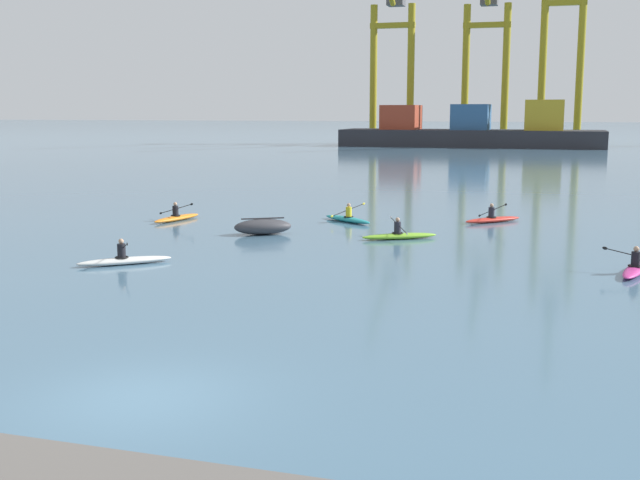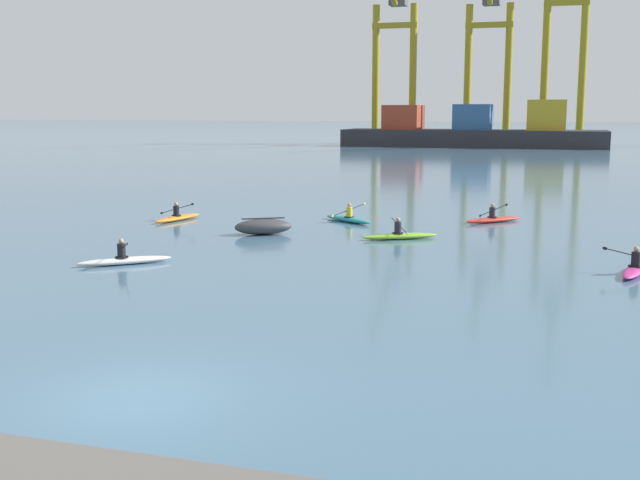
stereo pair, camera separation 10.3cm
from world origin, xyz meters
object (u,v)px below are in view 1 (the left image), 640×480
(container_barge, at_px, (472,131))
(gantry_crane_west, at_px, (391,46))
(kayak_red, at_px, (493,219))
(kayak_teal, at_px, (348,218))
(gantry_crane_west_mid, at_px, (486,49))
(gantry_crane_east_mid, at_px, (563,31))
(kayak_magenta, at_px, (635,268))
(capsized_dinghy, at_px, (263,227))
(kayak_lime, at_px, (399,235))
(kayak_orange, at_px, (177,217))
(kayak_white, at_px, (124,260))

(container_barge, xyz_separation_m, gantry_crane_west, (-14.75, 8.87, 13.82))
(kayak_red, xyz_separation_m, kayak_teal, (-6.98, -1.98, -0.00))
(gantry_crane_west_mid, distance_m, kayak_teal, 100.60)
(gantry_crane_east_mid, bearing_deg, gantry_crane_west, -173.83)
(kayak_magenta, bearing_deg, kayak_red, 116.92)
(gantry_crane_west, distance_m, capsized_dinghy, 102.71)
(gantry_crane_east_mid, distance_m, kayak_lime, 104.54)
(container_barge, distance_m, kayak_orange, 88.69)
(gantry_crane_east_mid, xyz_separation_m, kayak_lime, (-6.08, -102.80, -18.01))
(kayak_teal, xyz_separation_m, kayak_magenta, (12.71, -9.31, 0.00))
(kayak_lime, xyz_separation_m, kayak_magenta, (9.18, -4.79, -0.00))
(capsized_dinghy, height_order, kayak_white, kayak_white)
(capsized_dinghy, height_order, kayak_lime, kayak_lime)
(gantry_crane_west_mid, distance_m, kayak_orange, 102.78)
(container_barge, xyz_separation_m, kayak_teal, (3.12, -86.44, -2.18))
(kayak_teal, bearing_deg, kayak_red, 15.83)
(capsized_dinghy, xyz_separation_m, kayak_lime, (6.14, 0.50, -0.18))
(kayak_white, height_order, kayak_red, kayak_red)
(container_barge, height_order, capsized_dinghy, container_barge)
(gantry_crane_west, bearing_deg, container_barge, -31.02)
(gantry_crane_east_mid, xyz_separation_m, capsized_dinghy, (-12.23, -103.30, -17.84))
(container_barge, xyz_separation_m, kayak_white, (-1.79, -99.47, -2.18))
(kayak_teal, distance_m, kayak_lime, 5.74)
(capsized_dinghy, distance_m, kayak_orange, 6.52)
(gantry_crane_west, bearing_deg, kayak_teal, -79.38)
(gantry_crane_east_mid, bearing_deg, kayak_teal, -95.59)
(kayak_orange, xyz_separation_m, kayak_magenta, (21.13, -7.24, 0.00))
(kayak_teal, bearing_deg, gantry_crane_east_mid, 84.41)
(capsized_dinghy, bearing_deg, gantry_crane_east_mid, 83.25)
(gantry_crane_east_mid, bearing_deg, container_barge, -137.10)
(capsized_dinghy, relative_size, kayak_magenta, 0.81)
(kayak_orange, bearing_deg, kayak_white, -72.25)
(gantry_crane_west_mid, height_order, kayak_white, gantry_crane_west_mid)
(gantry_crane_west_mid, xyz_separation_m, kayak_orange, (-5.84, -101.42, -15.61))
(container_barge, xyz_separation_m, gantry_crane_east_mid, (12.74, 11.84, 15.83))
(kayak_white, xyz_separation_m, kayak_teal, (4.91, 13.03, 0.00))
(capsized_dinghy, relative_size, kayak_orange, 0.81)
(gantry_crane_west, bearing_deg, gantry_crane_west_mid, 14.79)
(kayak_red, xyz_separation_m, kayak_lime, (-3.45, -6.50, 0.00))
(gantry_crane_west_mid, bearing_deg, gantry_crane_west, -165.21)
(gantry_crane_west_mid, bearing_deg, gantry_crane_east_mid, -5.00)
(container_barge, height_order, gantry_crane_west, gantry_crane_west)
(capsized_dinghy, bearing_deg, kayak_teal, 62.54)
(capsized_dinghy, distance_m, kayak_magenta, 15.91)
(gantry_crane_east_mid, relative_size, kayak_white, 12.28)
(gantry_crane_west, distance_m, kayak_red, 97.89)
(container_barge, distance_m, kayak_magenta, 97.07)
(gantry_crane_west, relative_size, kayak_teal, 10.19)
(kayak_lime, bearing_deg, kayak_red, 62.06)
(kayak_lime, bearing_deg, kayak_teal, 128.02)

